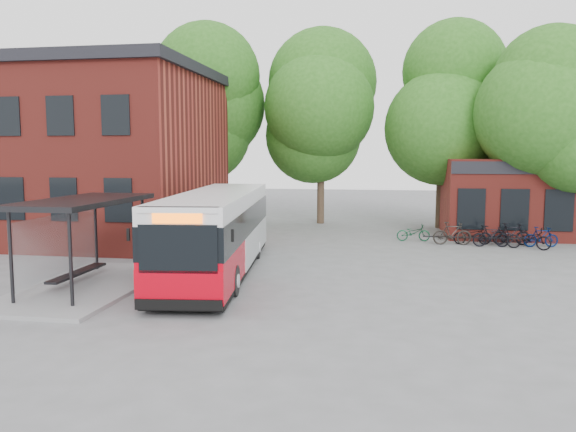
% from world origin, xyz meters
% --- Properties ---
extents(ground, '(100.00, 100.00, 0.00)m').
position_xyz_m(ground, '(0.00, 0.00, 0.00)').
color(ground, '#5D5D5F').
extents(station_building, '(18.40, 10.40, 8.50)m').
position_xyz_m(station_building, '(-13.00, 9.00, 4.25)').
color(station_building, maroon).
rests_on(station_building, ground).
extents(bus_shelter, '(3.60, 7.00, 2.90)m').
position_xyz_m(bus_shelter, '(-4.50, -1.00, 1.45)').
color(bus_shelter, black).
rests_on(bus_shelter, ground).
extents(bike_rail, '(5.20, 0.10, 0.38)m').
position_xyz_m(bike_rail, '(9.28, 10.00, 0.19)').
color(bike_rail, black).
rests_on(bike_rail, ground).
extents(tree_0, '(7.92, 7.92, 11.00)m').
position_xyz_m(tree_0, '(-6.00, 16.00, 5.50)').
color(tree_0, '#235717').
rests_on(tree_0, ground).
extents(tree_1, '(7.92, 7.92, 10.40)m').
position_xyz_m(tree_1, '(1.00, 17.00, 5.20)').
color(tree_1, '#235717').
rests_on(tree_1, ground).
extents(tree_2, '(7.92, 7.92, 11.00)m').
position_xyz_m(tree_2, '(8.00, 16.00, 5.50)').
color(tree_2, '#235717').
rests_on(tree_2, ground).
extents(tree_3, '(7.04, 7.04, 9.28)m').
position_xyz_m(tree_3, '(13.00, 12.00, 4.64)').
color(tree_3, '#235717').
rests_on(tree_3, ground).
extents(city_bus, '(3.68, 11.65, 2.91)m').
position_xyz_m(city_bus, '(-1.05, 2.01, 1.46)').
color(city_bus, '#BC0010').
rests_on(city_bus, ground).
extents(bicycle_0, '(1.66, 0.73, 0.84)m').
position_xyz_m(bicycle_0, '(6.27, 10.69, 0.42)').
color(bicycle_0, '#0B4024').
rests_on(bicycle_0, ground).
extents(bicycle_1, '(1.83, 0.69, 1.08)m').
position_xyz_m(bicycle_1, '(8.01, 9.85, 0.54)').
color(bicycle_1, black).
rests_on(bicycle_1, ground).
extents(bicycle_2, '(1.76, 0.69, 0.91)m').
position_xyz_m(bicycle_2, '(8.96, 10.14, 0.46)').
color(bicycle_2, black).
rests_on(bicycle_2, ground).
extents(bicycle_3, '(1.67, 0.55, 0.99)m').
position_xyz_m(bicycle_3, '(9.69, 9.49, 0.49)').
color(bicycle_3, black).
rests_on(bicycle_3, ground).
extents(bicycle_4, '(1.61, 0.77, 0.81)m').
position_xyz_m(bicycle_4, '(10.18, 10.61, 0.41)').
color(bicycle_4, black).
rests_on(bicycle_4, ground).
extents(bicycle_5, '(1.76, 0.63, 1.04)m').
position_xyz_m(bicycle_5, '(10.73, 10.23, 0.52)').
color(bicycle_5, black).
rests_on(bicycle_5, ground).
extents(bicycle_6, '(2.00, 1.25, 0.99)m').
position_xyz_m(bicycle_6, '(11.24, 9.13, 0.50)').
color(bicycle_6, black).
rests_on(bicycle_6, ground).
extents(bicycle_7, '(1.62, 0.67, 0.95)m').
position_xyz_m(bicycle_7, '(11.94, 9.80, 0.47)').
color(bicycle_7, '#04143D').
rests_on(bicycle_7, ground).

